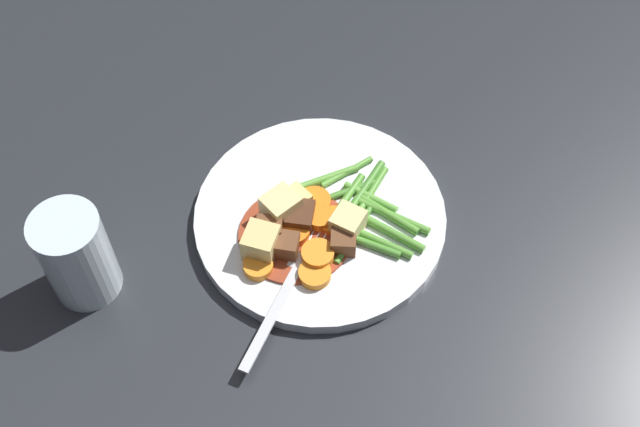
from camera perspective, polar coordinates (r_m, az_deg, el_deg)
name	(u,v)px	position (r m, az deg, el deg)	size (l,w,h in m)	color
ground_plane	(320,221)	(0.83, 0.00, -0.57)	(3.00, 3.00, 0.00)	#26282D
dinner_plate	(320,218)	(0.82, 0.00, -0.29)	(0.26, 0.26, 0.01)	white
stew_sauce	(295,235)	(0.80, -1.76, -1.52)	(0.11, 0.11, 0.00)	#93381E
carrot_slice_0	(318,200)	(0.82, -0.13, 0.95)	(0.03, 0.03, 0.01)	orange
carrot_slice_1	(315,274)	(0.77, -0.37, -4.30)	(0.03, 0.03, 0.01)	orange
carrot_slice_2	(333,221)	(0.81, 0.96, -0.55)	(0.03, 0.03, 0.01)	orange
carrot_slice_3	(292,232)	(0.80, -1.97, -1.29)	(0.04, 0.04, 0.01)	orange
carrot_slice_4	(318,255)	(0.78, -0.17, -2.98)	(0.03, 0.03, 0.01)	orange
carrot_slice_5	(320,218)	(0.81, -0.03, -0.30)	(0.03, 0.03, 0.01)	orange
carrot_slice_6	(258,266)	(0.78, -4.41, -3.74)	(0.03, 0.03, 0.01)	orange
potato_chunk_0	(261,243)	(0.78, -4.20, -2.09)	(0.03, 0.03, 0.03)	#E5CC7A
potato_chunk_1	(348,223)	(0.79, 1.99, -0.67)	(0.03, 0.03, 0.03)	#EAD68C
potato_chunk_2	(281,208)	(0.80, -2.78, 0.40)	(0.03, 0.03, 0.03)	#EAD68C
potato_chunk_3	(295,201)	(0.81, -1.81, 0.88)	(0.03, 0.03, 0.02)	#E5CC7A
meat_chunk_0	(282,245)	(0.78, -2.71, -2.27)	(0.02, 0.03, 0.02)	brown
meat_chunk_1	(270,231)	(0.79, -3.54, -1.27)	(0.02, 0.03, 0.03)	brown
meat_chunk_2	(300,216)	(0.80, -1.45, -0.20)	(0.03, 0.03, 0.02)	#4C2B19
meat_chunk_3	(346,240)	(0.79, 1.84, -1.86)	(0.03, 0.02, 0.02)	brown
green_bean_0	(381,242)	(0.79, 4.38, -2.04)	(0.01, 0.01, 0.07)	#599E38
green_bean_1	(364,192)	(0.83, 3.14, 1.54)	(0.01, 0.01, 0.08)	#4C8E33
green_bean_2	(390,215)	(0.81, 4.95, -0.10)	(0.01, 0.01, 0.07)	#599E38
green_bean_3	(370,194)	(0.83, 3.57, 1.39)	(0.01, 0.01, 0.07)	#599E38
green_bean_4	(346,198)	(0.82, 1.82, 1.09)	(0.01, 0.01, 0.07)	#599E38
green_bean_5	(362,241)	(0.79, 2.99, -1.97)	(0.01, 0.01, 0.08)	#4C8E33
green_bean_6	(346,192)	(0.83, 1.83, 1.53)	(0.01, 0.01, 0.07)	#4C8E33
green_bean_7	(391,232)	(0.80, 5.05, -1.31)	(0.01, 0.01, 0.08)	#599E38
green_bean_8	(347,172)	(0.84, 1.93, 2.96)	(0.01, 0.01, 0.06)	#66AD42
green_bean_9	(391,215)	(0.81, 5.09, -0.11)	(0.01, 0.01, 0.08)	#599E38
green_bean_10	(326,178)	(0.84, 0.44, 2.52)	(0.01, 0.01, 0.07)	#66AD42
green_bean_11	(371,197)	(0.82, 3.61, 1.15)	(0.01, 0.01, 0.06)	#66AD42
green_bean_12	(354,234)	(0.80, 2.45, -1.46)	(0.01, 0.01, 0.08)	#4C8E33
fork	(287,288)	(0.77, -2.32, -5.26)	(0.15, 0.12, 0.00)	silver
water_glass	(77,255)	(0.78, -16.87, -2.85)	(0.07, 0.07, 0.10)	silver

